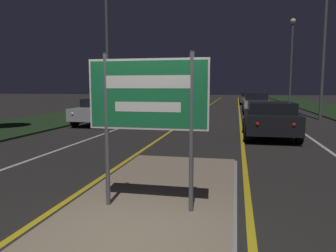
{
  "coord_description": "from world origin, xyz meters",
  "views": [
    {
      "loc": [
        1.32,
        -3.6,
        2.0
      ],
      "look_at": [
        0.0,
        2.71,
        1.22
      ],
      "focal_mm": 35.0,
      "sensor_mm": 36.0,
      "label": 1
    }
  ],
  "objects_px": {
    "car_receding_0": "(270,119)",
    "car_receding_1": "(256,103)",
    "streetlight_right_near": "(326,14)",
    "car_approaching_0": "(101,110)",
    "streetlight_left_near": "(107,20)",
    "streetlight_right_far": "(292,50)",
    "car_receding_2": "(248,98)",
    "highway_sign": "(148,101)",
    "car_approaching_1": "(185,104)"
  },
  "relations": [
    {
      "from": "car_receding_0",
      "to": "car_receding_2",
      "type": "xyz_separation_m",
      "value": [
        0.01,
        25.22,
        -0.03
      ]
    },
    {
      "from": "streetlight_left_near",
      "to": "car_receding_0",
      "type": "bearing_deg",
      "value": -31.44
    },
    {
      "from": "highway_sign",
      "to": "car_receding_2",
      "type": "distance_m",
      "value": 33.89
    },
    {
      "from": "highway_sign",
      "to": "streetlight_left_near",
      "type": "height_order",
      "value": "streetlight_left_near"
    },
    {
      "from": "car_receding_0",
      "to": "car_receding_1",
      "type": "height_order",
      "value": "car_receding_1"
    },
    {
      "from": "car_receding_0",
      "to": "car_receding_2",
      "type": "distance_m",
      "value": 25.22
    },
    {
      "from": "car_receding_0",
      "to": "car_receding_1",
      "type": "bearing_deg",
      "value": 89.5
    },
    {
      "from": "highway_sign",
      "to": "car_approaching_1",
      "type": "relative_size",
      "value": 0.53
    },
    {
      "from": "highway_sign",
      "to": "car_approaching_1",
      "type": "height_order",
      "value": "highway_sign"
    },
    {
      "from": "car_approaching_0",
      "to": "car_receding_2",
      "type": "bearing_deg",
      "value": 69.27
    },
    {
      "from": "highway_sign",
      "to": "streetlight_right_far",
      "type": "relative_size",
      "value": 0.29
    },
    {
      "from": "streetlight_right_near",
      "to": "car_receding_2",
      "type": "bearing_deg",
      "value": 101.95
    },
    {
      "from": "streetlight_left_near",
      "to": "car_approaching_0",
      "type": "relative_size",
      "value": 2.16
    },
    {
      "from": "streetlight_left_near",
      "to": "streetlight_right_near",
      "type": "xyz_separation_m",
      "value": [
        12.66,
        2.36,
        0.29
      ]
    },
    {
      "from": "streetlight_right_far",
      "to": "car_receding_2",
      "type": "relative_size",
      "value": 1.88
    },
    {
      "from": "highway_sign",
      "to": "streetlight_right_far",
      "type": "distance_m",
      "value": 29.86
    },
    {
      "from": "streetlight_right_far",
      "to": "car_receding_0",
      "type": "relative_size",
      "value": 2.06
    },
    {
      "from": "streetlight_right_far",
      "to": "car_receding_1",
      "type": "bearing_deg",
      "value": -113.92
    },
    {
      "from": "streetlight_right_near",
      "to": "streetlight_right_far",
      "type": "relative_size",
      "value": 1.22
    },
    {
      "from": "car_receding_2",
      "to": "car_approaching_1",
      "type": "xyz_separation_m",
      "value": [
        -5.14,
        -13.98,
        -0.0
      ]
    },
    {
      "from": "streetlight_right_near",
      "to": "car_receding_0",
      "type": "xyz_separation_m",
      "value": [
        -3.68,
        -7.85,
        -5.48
      ]
    },
    {
      "from": "streetlight_right_near",
      "to": "streetlight_right_far",
      "type": "height_order",
      "value": "streetlight_right_near"
    },
    {
      "from": "car_receding_1",
      "to": "streetlight_right_near",
      "type": "bearing_deg",
      "value": -50.25
    },
    {
      "from": "car_receding_1",
      "to": "car_approaching_0",
      "type": "bearing_deg",
      "value": -132.98
    },
    {
      "from": "highway_sign",
      "to": "car_receding_2",
      "type": "bearing_deg",
      "value": 85.56
    },
    {
      "from": "highway_sign",
      "to": "car_approaching_0",
      "type": "relative_size",
      "value": 0.58
    },
    {
      "from": "streetlight_left_near",
      "to": "streetlight_right_near",
      "type": "distance_m",
      "value": 12.88
    },
    {
      "from": "streetlight_right_near",
      "to": "car_receding_2",
      "type": "distance_m",
      "value": 18.59
    },
    {
      "from": "streetlight_left_near",
      "to": "car_receding_0",
      "type": "xyz_separation_m",
      "value": [
        8.98,
        -5.49,
        -5.19
      ]
    },
    {
      "from": "streetlight_right_far",
      "to": "car_approaching_0",
      "type": "xyz_separation_m",
      "value": [
        -12.15,
        -17.36,
        -4.77
      ]
    },
    {
      "from": "streetlight_right_far",
      "to": "car_approaching_1",
      "type": "height_order",
      "value": "streetlight_right_far"
    },
    {
      "from": "highway_sign",
      "to": "streetlight_right_near",
      "type": "height_order",
      "value": "streetlight_right_near"
    },
    {
      "from": "car_receding_2",
      "to": "car_approaching_0",
      "type": "height_order",
      "value": "car_approaching_0"
    },
    {
      "from": "car_receding_1",
      "to": "car_approaching_1",
      "type": "bearing_deg",
      "value": -170.14
    },
    {
      "from": "car_receding_0",
      "to": "car_approaching_0",
      "type": "distance_m",
      "value": 8.92
    },
    {
      "from": "highway_sign",
      "to": "car_receding_1",
      "type": "relative_size",
      "value": 0.52
    },
    {
      "from": "car_approaching_1",
      "to": "streetlight_right_far",
      "type": "bearing_deg",
      "value": 45.8
    },
    {
      "from": "streetlight_right_far",
      "to": "car_receding_1",
      "type": "height_order",
      "value": "streetlight_right_far"
    },
    {
      "from": "highway_sign",
      "to": "car_receding_0",
      "type": "xyz_separation_m",
      "value": [
        2.62,
        8.56,
        -1.03
      ]
    },
    {
      "from": "car_approaching_0",
      "to": "highway_sign",
      "type": "bearing_deg",
      "value": -63.49
    },
    {
      "from": "streetlight_left_near",
      "to": "car_approaching_0",
      "type": "bearing_deg",
      "value": -76.61
    },
    {
      "from": "car_receding_2",
      "to": "highway_sign",
      "type": "bearing_deg",
      "value": -94.44
    },
    {
      "from": "streetlight_right_near",
      "to": "car_receding_0",
      "type": "height_order",
      "value": "streetlight_right_near"
    },
    {
      "from": "highway_sign",
      "to": "car_receding_1",
      "type": "xyz_separation_m",
      "value": [
        2.73,
        20.7,
        -0.97
      ]
    },
    {
      "from": "streetlight_right_near",
      "to": "car_approaching_0",
      "type": "xyz_separation_m",
      "value": [
        -12.07,
        -4.83,
        -5.49
      ]
    },
    {
      "from": "streetlight_left_near",
      "to": "car_receding_0",
      "type": "height_order",
      "value": "streetlight_left_near"
    },
    {
      "from": "streetlight_right_far",
      "to": "car_receding_0",
      "type": "bearing_deg",
      "value": -100.45
    },
    {
      "from": "streetlight_left_near",
      "to": "car_receding_1",
      "type": "bearing_deg",
      "value": 36.21
    },
    {
      "from": "streetlight_left_near",
      "to": "car_approaching_1",
      "type": "relative_size",
      "value": 1.97
    },
    {
      "from": "car_receding_1",
      "to": "car_approaching_0",
      "type": "height_order",
      "value": "car_receding_1"
    }
  ]
}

